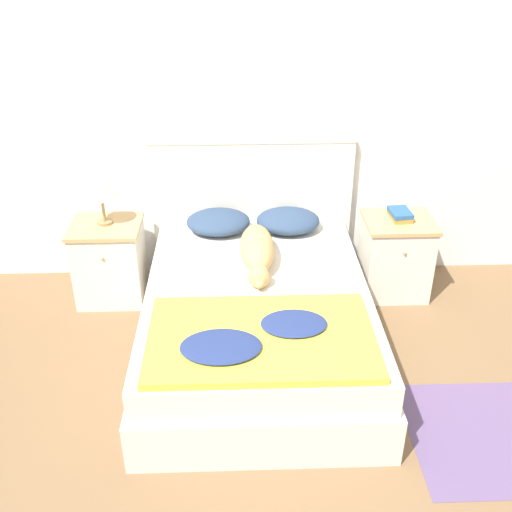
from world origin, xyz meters
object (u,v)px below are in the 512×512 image
at_px(pillow_left, 218,222).
at_px(book_stack, 400,214).
at_px(nightstand_right, 395,256).
at_px(nightstand_left, 110,261).
at_px(table_lamp, 100,188).
at_px(pillow_right, 288,221).
at_px(dog, 257,250).
at_px(bed, 257,320).

distance_m(pillow_left, book_stack, 1.32).
distance_m(nightstand_right, book_stack, 0.33).
bearing_deg(nightstand_left, table_lamp, 90.00).
relative_size(pillow_right, dog, 0.59).
relative_size(nightstand_right, pillow_right, 1.31).
height_order(nightstand_right, pillow_right, pillow_right).
relative_size(dog, table_lamp, 2.23).
xyz_separation_m(bed, nightstand_right, (1.06, 0.69, 0.05)).
bearing_deg(table_lamp, nightstand_right, -0.57).
bearing_deg(pillow_left, nightstand_right, -2.59).
bearing_deg(dog, book_stack, 22.48).
height_order(nightstand_right, table_lamp, table_lamp).
distance_m(nightstand_left, pillow_right, 1.34).
xyz_separation_m(dog, table_lamp, (-1.07, 0.43, 0.27)).
bearing_deg(book_stack, table_lamp, -179.88).
bearing_deg(pillow_right, table_lamp, -178.32).
xyz_separation_m(nightstand_right, pillow_left, (-1.31, 0.06, 0.28)).
height_order(bed, pillow_left, pillow_left).
relative_size(bed, dog, 2.52).
bearing_deg(pillow_right, dog, -117.31).
distance_m(pillow_left, table_lamp, 0.86).
bearing_deg(nightstand_right, table_lamp, 179.43).
bearing_deg(book_stack, pillow_left, 178.51).
relative_size(pillow_right, table_lamp, 1.30).
xyz_separation_m(pillow_left, book_stack, (1.31, -0.03, 0.05)).
height_order(nightstand_left, book_stack, book_stack).
xyz_separation_m(nightstand_left, dog, (1.07, -0.41, 0.30)).
relative_size(nightstand_right, book_stack, 2.67).
bearing_deg(book_stack, dog, -157.52).
bearing_deg(pillow_left, book_stack, -1.49).
relative_size(dog, book_stack, 3.46).
relative_size(nightstand_left, pillow_left, 1.31).
relative_size(nightstand_right, pillow_left, 1.31).
bearing_deg(nightstand_left, nightstand_right, 0.00).
height_order(nightstand_left, nightstand_right, same).
bearing_deg(table_lamp, bed, -34.08).
xyz_separation_m(nightstand_left, book_stack, (2.12, 0.03, 0.33)).
relative_size(pillow_right, book_stack, 2.03).
bearing_deg(dog, nightstand_right, 21.35).
xyz_separation_m(nightstand_left, pillow_right, (1.31, 0.06, 0.28)).
bearing_deg(table_lamp, pillow_left, 2.74).
relative_size(pillow_left, book_stack, 2.03).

